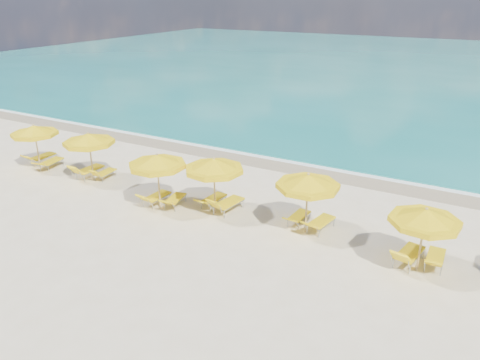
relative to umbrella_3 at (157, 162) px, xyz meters
The scene contains 24 objects.
ground_plane 3.73m from the umbrella_3, ahead, with size 120.00×120.00×0.00m, color beige.
ocean 48.66m from the umbrella_3, 86.48° to the left, with size 120.00×80.00×0.30m, color #136F69.
wet_sand_band 8.74m from the umbrella_3, 69.36° to the left, with size 120.00×2.60×0.01m, color tan.
foam_line 9.47m from the umbrella_3, 71.11° to the left, with size 120.00×1.20×0.03m, color white.
whitecap_near 17.91m from the umbrella_3, 99.78° to the left, with size 14.00×0.36×0.05m, color white.
whitecap_far 26.95m from the umbrella_3, 65.87° to the left, with size 18.00×0.30×0.05m, color white.
umbrella_1 8.92m from the umbrella_3, behind, with size 2.47×2.47×2.48m.
umbrella_2 5.08m from the umbrella_3, 169.59° to the left, with size 2.62×2.62×2.57m.
umbrella_3 is the anchor object (origin of this frame).
umbrella_4 2.55m from the umbrella_3, 16.41° to the left, with size 3.11×3.11×2.58m.
umbrella_5 6.62m from the umbrella_3, ahead, with size 3.21×3.21×2.56m.
umbrella_6 10.99m from the umbrella_3, ahead, with size 2.97×2.97×2.43m.
lounger_1_left 9.70m from the umbrella_3, behind, with size 0.67×1.93×0.81m.
lounger_1_right 8.64m from the umbrella_3, behind, with size 0.87×1.93×0.69m.
lounger_2_left 5.96m from the umbrella_3, 168.32° to the left, with size 0.72×1.95×0.96m.
lounger_2_right 5.23m from the umbrella_3, 163.48° to the left, with size 0.64×1.60×0.77m.
lounger_3_left 2.01m from the umbrella_3, 151.45° to the left, with size 0.70×1.79×0.83m.
lounger_3_right 2.09m from the umbrella_3, 41.41° to the left, with size 0.86×1.78×0.71m.
lounger_4_left 3.09m from the umbrella_3, 32.39° to the left, with size 0.71×1.84×0.70m.
lounger_4_right 3.64m from the umbrella_3, 20.90° to the left, with size 0.94×2.02×0.97m.
lounger_5_left 6.53m from the umbrella_3, 14.47° to the left, with size 0.66×1.72×0.66m.
lounger_5_right 7.43m from the umbrella_3, 11.49° to the left, with size 0.92×1.93×0.78m.
lounger_6_left 10.82m from the umbrella_3, ahead, with size 0.99×1.98×0.95m.
lounger_6_right 11.68m from the umbrella_3, ahead, with size 0.62×1.76×0.77m.
Camera 1 is at (9.36, -15.39, 9.06)m, focal length 35.00 mm.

